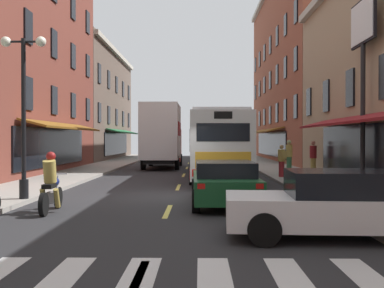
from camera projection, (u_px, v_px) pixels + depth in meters
name	position (u px, v px, depth m)	size (l,w,h in m)	color
ground_plane	(174.00, 197.00, 16.49)	(34.80, 80.00, 0.10)	#28282B
lane_centre_dashes	(174.00, 197.00, 16.24)	(0.14, 73.90, 0.01)	#DBCC4C
crosswalk_near	(136.00, 283.00, 6.49)	(7.10, 2.80, 0.01)	silver
sidewalk_left	(8.00, 194.00, 16.58)	(3.00, 80.00, 0.14)	gray
sidewalk_right	(343.00, 194.00, 16.39)	(3.00, 80.00, 0.14)	gray
billboard_sign	(363.00, 46.00, 17.67)	(0.40, 2.50, 7.15)	black
transit_bus	(216.00, 145.00, 23.62)	(2.78, 11.21, 3.29)	silver
box_truck	(162.00, 137.00, 32.20)	(2.50, 7.69, 4.30)	#B21E19
sedan_near	(224.00, 182.00, 14.38)	(2.06, 4.82, 1.33)	#144723
sedan_mid	(346.00, 204.00, 9.48)	(4.82, 2.20, 1.36)	silver
motorcycle_rider	(51.00, 186.00, 12.80)	(0.62, 2.07, 1.66)	black
pedestrian_near	(282.00, 160.00, 23.09)	(0.38, 0.52, 1.58)	maroon
pedestrian_far	(313.00, 157.00, 24.60)	(0.36, 0.36, 1.77)	#B29947
pedestrian_rear	(289.00, 156.00, 25.77)	(0.36, 0.36, 1.82)	#33663F
street_lamp_twin	(24.00, 109.00, 14.63)	(1.42, 0.32, 5.06)	black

